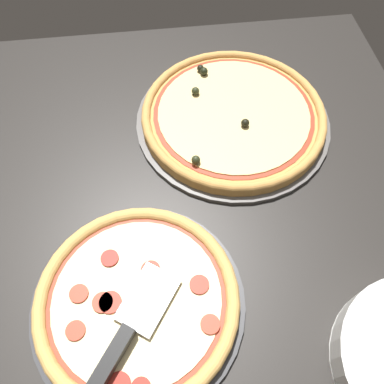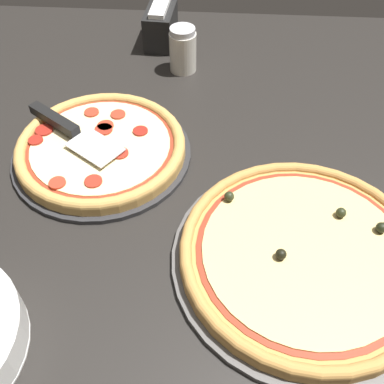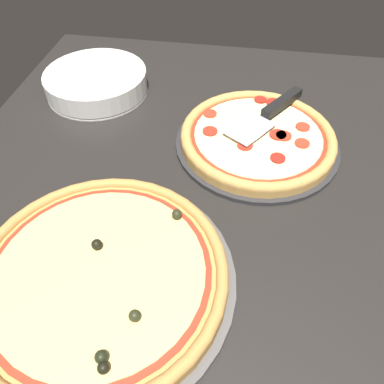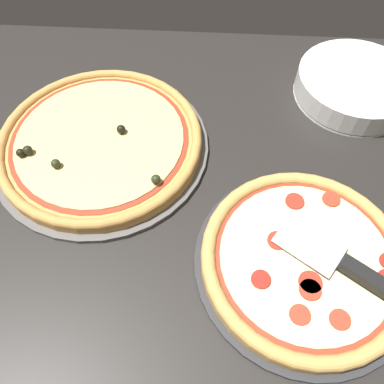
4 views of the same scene
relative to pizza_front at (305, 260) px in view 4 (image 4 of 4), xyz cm
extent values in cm
cube|color=black|center=(0.15, 13.68, -4.25)|extent=(126.79, 119.02, 3.60)
cylinder|color=#2D2D30|center=(0.01, 0.02, -1.95)|extent=(35.74, 35.74, 1.00)
cylinder|color=tan|center=(0.01, 0.02, -0.56)|extent=(33.59, 33.59, 1.78)
torus|color=tan|center=(0.01, 0.02, 0.33)|extent=(33.59, 33.59, 2.30)
cylinder|color=maroon|center=(0.01, 0.02, 0.41)|extent=(29.20, 29.20, 0.15)
cylinder|color=beige|center=(0.01, 0.02, 0.53)|extent=(27.55, 27.55, 0.40)
cylinder|color=#AD2D1E|center=(2.71, 4.41, 0.93)|extent=(3.31, 3.31, 0.40)
cylinder|color=#B73823|center=(11.32, -5.50, 0.93)|extent=(3.10, 3.10, 0.40)
cylinder|color=#B73823|center=(-5.28, -0.02, 0.93)|extent=(3.39, 3.39, 0.40)
cylinder|color=#B73823|center=(-9.10, 1.89, 0.93)|extent=(3.11, 3.11, 0.40)
cylinder|color=maroon|center=(-4.08, 7.37, 0.93)|extent=(3.06, 3.06, 0.40)
cylinder|color=#AD2D1E|center=(-4.06, -0.17, 0.93)|extent=(3.65, 3.65, 0.40)
cylinder|color=#B73823|center=(-9.44, -3.83, 0.93)|extent=(3.09, 3.09, 0.40)
cylinder|color=#AD2D1E|center=(10.49, 0.92, 0.93)|extent=(3.26, 3.26, 0.40)
cylinder|color=#565451|center=(23.08, 37.87, -1.95)|extent=(42.93, 42.93, 1.00)
cylinder|color=#C68E47|center=(23.08, 37.87, -0.52)|extent=(40.36, 40.36, 1.84)
torus|color=#C68E47|center=(23.08, 37.87, 0.40)|extent=(40.36, 40.36, 1.98)
cylinder|color=maroon|center=(23.08, 37.87, 0.47)|extent=(35.08, 35.08, 0.15)
cylinder|color=#E5C67A|center=(23.08, 37.87, 0.60)|extent=(33.09, 33.09, 0.40)
sphere|color=black|center=(17.65, 51.65, 1.60)|extent=(1.61, 1.61, 1.61)
sphere|color=black|center=(18.30, 50.44, 1.70)|extent=(1.79, 1.79, 1.79)
sphere|color=#282D19|center=(15.51, 44.37, 1.67)|extent=(1.74, 1.74, 1.74)
sphere|color=black|center=(24.68, 33.74, 1.67)|extent=(1.75, 1.75, 1.75)
sphere|color=#282D19|center=(13.13, 25.53, 1.68)|extent=(1.76, 1.76, 1.76)
cube|color=silver|center=(2.05, -0.52, 1.60)|extent=(11.36, 12.28, 0.24)
cube|color=black|center=(-4.69, -10.19, 2.48)|extent=(9.38, 12.12, 2.00)
cylinder|color=white|center=(41.82, -15.14, -2.10)|extent=(25.75, 25.75, 0.70)
cylinder|color=white|center=(41.82, -15.14, -1.40)|extent=(25.75, 25.75, 0.70)
cylinder|color=white|center=(41.82, -15.14, -0.70)|extent=(25.75, 25.75, 0.70)
cylinder|color=white|center=(41.82, -15.14, 0.00)|extent=(25.75, 25.75, 0.70)
cylinder|color=white|center=(41.82, -15.14, 0.70)|extent=(25.75, 25.75, 0.70)
cylinder|color=white|center=(41.82, -15.14, 1.40)|extent=(25.75, 25.75, 0.70)
cylinder|color=white|center=(41.82, -15.14, 2.10)|extent=(25.75, 25.75, 0.70)
cylinder|color=white|center=(41.82, -15.14, 2.80)|extent=(25.75, 25.75, 0.70)
camera|label=1|loc=(6.95, -17.58, 61.27)|focal=35.00mm
camera|label=2|loc=(65.32, 22.66, 59.77)|focal=42.00mm
camera|label=3|loc=(4.04, 65.43, 51.49)|focal=35.00mm
camera|label=4|loc=(-24.92, 16.69, 56.32)|focal=35.00mm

